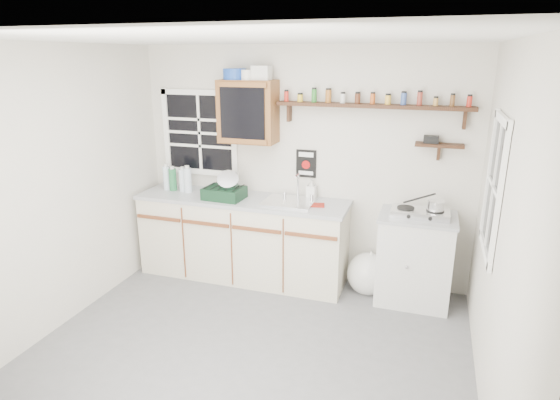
# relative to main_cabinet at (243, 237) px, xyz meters

# --- Properties ---
(room) EXTENTS (3.64, 3.24, 2.54)m
(room) POSITION_rel_main_cabinet_xyz_m (0.58, -1.30, 0.79)
(room) COLOR #595A5C
(room) RESTS_ON ground
(main_cabinet) EXTENTS (2.31, 0.63, 0.92)m
(main_cabinet) POSITION_rel_main_cabinet_xyz_m (0.00, 0.00, 0.00)
(main_cabinet) COLOR beige
(main_cabinet) RESTS_ON floor
(right_cabinet) EXTENTS (0.73, 0.57, 0.91)m
(right_cabinet) POSITION_rel_main_cabinet_xyz_m (1.83, 0.03, -0.01)
(right_cabinet) COLOR beige
(right_cabinet) RESTS_ON floor
(sink) EXTENTS (0.52, 0.44, 0.29)m
(sink) POSITION_rel_main_cabinet_xyz_m (0.54, 0.01, 0.47)
(sink) COLOR silver
(sink) RESTS_ON main_cabinet
(upper_cabinet) EXTENTS (0.60, 0.32, 0.65)m
(upper_cabinet) POSITION_rel_main_cabinet_xyz_m (0.03, 0.14, 1.36)
(upper_cabinet) COLOR brown
(upper_cabinet) RESTS_ON wall_back
(upper_cabinet_clutter) EXTENTS (0.51, 0.24, 0.14)m
(upper_cabinet_clutter) POSITION_rel_main_cabinet_xyz_m (0.01, 0.14, 1.75)
(upper_cabinet_clutter) COLOR #1840A1
(upper_cabinet_clutter) RESTS_ON upper_cabinet
(spice_shelf) EXTENTS (1.91, 0.18, 0.35)m
(spice_shelf) POSITION_rel_main_cabinet_xyz_m (1.30, 0.21, 1.47)
(spice_shelf) COLOR black
(spice_shelf) RESTS_ON wall_back
(secondary_shelf) EXTENTS (0.45, 0.16, 0.24)m
(secondary_shelf) POSITION_rel_main_cabinet_xyz_m (1.94, 0.22, 1.12)
(secondary_shelf) COLOR black
(secondary_shelf) RESTS_ON wall_back
(warning_sign) EXTENTS (0.22, 0.02, 0.30)m
(warning_sign) POSITION_rel_main_cabinet_xyz_m (0.63, 0.29, 0.82)
(warning_sign) COLOR black
(warning_sign) RESTS_ON wall_back
(window_back) EXTENTS (0.93, 0.03, 0.98)m
(window_back) POSITION_rel_main_cabinet_xyz_m (-0.62, 0.29, 1.09)
(window_back) COLOR black
(window_back) RESTS_ON wall_back
(window_right) EXTENTS (0.03, 0.78, 1.08)m
(window_right) POSITION_rel_main_cabinet_xyz_m (2.37, -0.75, 0.99)
(window_right) COLOR black
(window_right) RESTS_ON wall_back
(water_bottles) EXTENTS (0.36, 0.11, 0.31)m
(water_bottles) POSITION_rel_main_cabinet_xyz_m (-0.78, 0.03, 0.59)
(water_bottles) COLOR silver
(water_bottles) RESTS_ON main_cabinet
(dish_rack) EXTENTS (0.43, 0.33, 0.31)m
(dish_rack) POSITION_rel_main_cabinet_xyz_m (-0.15, -0.08, 0.56)
(dish_rack) COLOR black
(dish_rack) RESTS_ON main_cabinet
(soap_bottle) EXTENTS (0.10, 0.10, 0.21)m
(soap_bottle) POSITION_rel_main_cabinet_xyz_m (0.72, 0.22, 0.56)
(soap_bottle) COLOR white
(soap_bottle) RESTS_ON main_cabinet
(rag) EXTENTS (0.15, 0.14, 0.02)m
(rag) POSITION_rel_main_cabinet_xyz_m (0.85, -0.02, 0.47)
(rag) COLOR maroon
(rag) RESTS_ON main_cabinet
(hotplate) EXTENTS (0.54, 0.29, 0.08)m
(hotplate) POSITION_rel_main_cabinet_xyz_m (1.85, 0.01, 0.48)
(hotplate) COLOR silver
(hotplate) RESTS_ON right_cabinet
(saucepan) EXTENTS (0.39, 0.21, 0.17)m
(saucepan) POSITION_rel_main_cabinet_xyz_m (1.98, 0.01, 0.57)
(saucepan) COLOR silver
(saucepan) RESTS_ON hotplate
(trash_bag) EXTENTS (0.43, 0.39, 0.49)m
(trash_bag) POSITION_rel_main_cabinet_xyz_m (1.39, 0.05, -0.25)
(trash_bag) COLOR silver
(trash_bag) RESTS_ON floor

